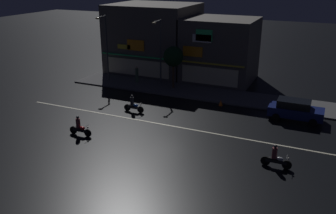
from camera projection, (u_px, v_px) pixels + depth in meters
ground_plane at (166, 125)px, 28.89m from camera, size 140.00×140.00×0.00m
lane_divider_stripe at (166, 125)px, 28.88m from camera, size 26.62×0.16×0.01m
sidewalk_far at (202, 93)px, 36.24m from camera, size 28.02×4.21×0.14m
storefront_left_block at (154, 38)px, 43.47m from camera, size 9.56×8.52×7.91m
storefront_center_block at (220, 50)px, 39.75m from camera, size 7.52×6.90×6.78m
streetlamp_west at (105, 43)px, 38.74m from camera, size 0.44×1.64×7.01m
streetlamp_mid at (160, 48)px, 36.86m from camera, size 0.44×1.64×6.82m
pedestrian_on_sidewalk at (137, 75)px, 39.27m from camera, size 0.34×0.34×1.74m
street_tree at (173, 57)px, 36.62m from camera, size 2.03×2.03×4.27m
parked_car_near_kerb at (295, 110)px, 29.67m from camera, size 4.30×1.98×1.67m
motorcycle_lead at (133, 105)px, 31.40m from camera, size 1.90×0.60×1.52m
motorcycle_following at (276, 158)px, 22.50m from camera, size 1.90×0.60×1.52m
motorcycle_opposite_lane at (80, 127)px, 26.90m from camera, size 1.90×0.60×1.52m
traffic_cone at (221, 103)px, 32.98m from camera, size 0.36×0.36×0.55m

